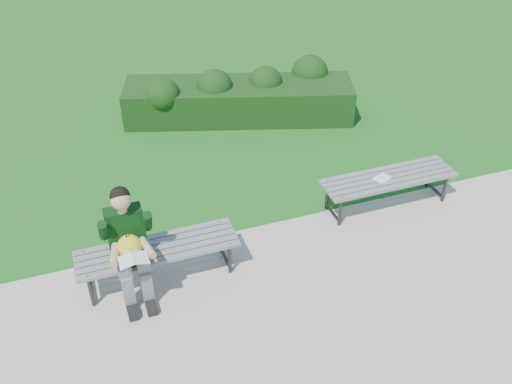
# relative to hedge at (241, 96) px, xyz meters

# --- Properties ---
(ground) EXTENTS (80.00, 80.00, 0.00)m
(ground) POSITION_rel_hedge_xyz_m (-0.68, -2.94, -0.37)
(ground) COLOR #197B17
(ground) RESTS_ON ground
(walkway) EXTENTS (30.00, 3.50, 0.02)m
(walkway) POSITION_rel_hedge_xyz_m (-0.68, -4.69, -0.36)
(walkway) COLOR #AEA091
(walkway) RESTS_ON ground
(hedge) EXTENTS (3.89, 2.03, 0.89)m
(hedge) POSITION_rel_hedge_xyz_m (0.00, 0.00, 0.00)
(hedge) COLOR #0F4012
(hedge) RESTS_ON ground
(bench_left) EXTENTS (1.80, 0.50, 0.46)m
(bench_left) POSITION_rel_hedge_xyz_m (-2.12, -3.44, 0.04)
(bench_left) COLOR slate
(bench_left) RESTS_ON walkway
(bench_right) EXTENTS (1.80, 0.50, 0.46)m
(bench_right) POSITION_rel_hedge_xyz_m (1.03, -3.07, 0.04)
(bench_right) COLOR slate
(bench_right) RESTS_ON walkway
(seated_boy) EXTENTS (0.56, 0.76, 1.31)m
(seated_boy) POSITION_rel_hedge_xyz_m (-2.42, -3.53, 0.34)
(seated_boy) COLOR gray
(seated_boy) RESTS_ON walkway
(paper_sheet) EXTENTS (0.26, 0.23, 0.01)m
(paper_sheet) POSITION_rel_hedge_xyz_m (0.93, -3.07, 0.10)
(paper_sheet) COLOR white
(paper_sheet) RESTS_ON bench_right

